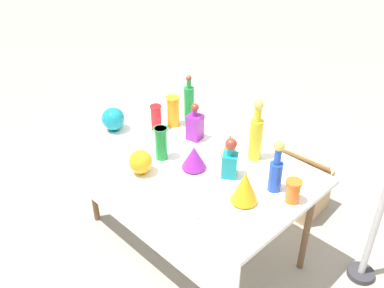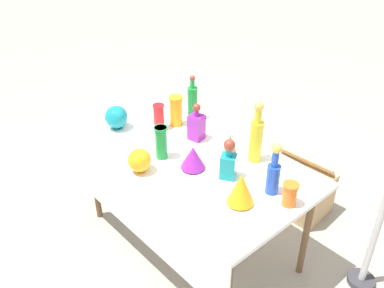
# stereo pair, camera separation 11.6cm
# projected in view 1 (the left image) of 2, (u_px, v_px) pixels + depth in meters

# --- Properties ---
(ground_plane) EXTENTS (40.00, 40.00, 0.00)m
(ground_plane) POSITION_uv_depth(u_px,v_px,m) (192.00, 241.00, 3.19)
(ground_plane) COLOR #A0998C
(display_table) EXTENTS (1.61, 0.94, 0.76)m
(display_table) POSITION_uv_depth(u_px,v_px,m) (187.00, 168.00, 2.80)
(display_table) COLOR white
(display_table) RESTS_ON ground
(tall_bottle_0) EXTENTS (0.08, 0.08, 0.42)m
(tall_bottle_0) POSITION_uv_depth(u_px,v_px,m) (256.00, 135.00, 2.68)
(tall_bottle_0) COLOR yellow
(tall_bottle_0) RESTS_ON display_table
(tall_bottle_1) EXTENTS (0.07, 0.07, 0.35)m
(tall_bottle_1) POSITION_uv_depth(u_px,v_px,m) (189.00, 102.00, 3.15)
(tall_bottle_1) COLOR #198C38
(tall_bottle_1) RESTS_ON display_table
(tall_bottle_2) EXTENTS (0.08, 0.08, 0.33)m
(tall_bottle_2) POSITION_uv_depth(u_px,v_px,m) (276.00, 170.00, 2.43)
(tall_bottle_2) COLOR blue
(tall_bottle_2) RESTS_ON display_table
(square_decanter_0) EXTENTS (0.11, 0.11, 0.27)m
(square_decanter_0) POSITION_uv_depth(u_px,v_px,m) (195.00, 125.00, 2.92)
(square_decanter_0) COLOR purple
(square_decanter_0) RESTS_ON display_table
(square_decanter_1) EXTENTS (0.13, 0.13, 0.26)m
(square_decanter_1) POSITION_uv_depth(u_px,v_px,m) (230.00, 160.00, 2.55)
(square_decanter_1) COLOR teal
(square_decanter_1) RESTS_ON display_table
(slender_vase_0) EXTENTS (0.09, 0.09, 0.14)m
(slender_vase_0) POSITION_uv_depth(u_px,v_px,m) (293.00, 190.00, 2.37)
(slender_vase_0) COLOR orange
(slender_vase_0) RESTS_ON display_table
(slender_vase_1) EXTENTS (0.09, 0.09, 0.22)m
(slender_vase_1) POSITION_uv_depth(u_px,v_px,m) (161.00, 142.00, 2.71)
(slender_vase_1) COLOR #198C38
(slender_vase_1) RESTS_ON display_table
(slender_vase_2) EXTENTS (0.08, 0.08, 0.19)m
(slender_vase_2) POSITION_uv_depth(u_px,v_px,m) (156.00, 117.00, 3.04)
(slender_vase_2) COLOR red
(slender_vase_2) RESTS_ON display_table
(slender_vase_3) EXTENTS (0.10, 0.10, 0.23)m
(slender_vase_3) POSITION_uv_depth(u_px,v_px,m) (173.00, 111.00, 3.08)
(slender_vase_3) COLOR orange
(slender_vase_3) RESTS_ON display_table
(fluted_vase_0) EXTENTS (0.12, 0.12, 0.18)m
(fluted_vase_0) POSITION_uv_depth(u_px,v_px,m) (230.00, 145.00, 2.73)
(fluted_vase_0) COLOR orange
(fluted_vase_0) RESTS_ON display_table
(fluted_vase_1) EXTENTS (0.16, 0.16, 0.16)m
(fluted_vase_1) POSITION_uv_depth(u_px,v_px,m) (194.00, 157.00, 2.64)
(fluted_vase_1) COLOR purple
(fluted_vase_1) RESTS_ON display_table
(fluted_vase_2) EXTENTS (0.16, 0.16, 0.19)m
(fluted_vase_2) POSITION_uv_depth(u_px,v_px,m) (245.00, 187.00, 2.36)
(fluted_vase_2) COLOR orange
(fluted_vase_2) RESTS_ON display_table
(round_bowl_0) EXTENTS (0.16, 0.16, 0.17)m
(round_bowl_0) POSITION_uv_depth(u_px,v_px,m) (113.00, 119.00, 3.03)
(round_bowl_0) COLOR teal
(round_bowl_0) RESTS_ON display_table
(round_bowl_1) EXTENTS (0.15, 0.15, 0.16)m
(round_bowl_1) POSITION_uv_depth(u_px,v_px,m) (141.00, 162.00, 2.60)
(round_bowl_1) COLOR orange
(round_bowl_1) RESTS_ON display_table
(price_tag_left) EXTENTS (0.06, 0.03, 0.04)m
(price_tag_left) POSITION_uv_depth(u_px,v_px,m) (165.00, 189.00, 2.47)
(price_tag_left) COLOR white
(price_tag_left) RESTS_ON display_table
(price_tag_center) EXTENTS (0.05, 0.03, 0.04)m
(price_tag_center) POSITION_uv_depth(u_px,v_px,m) (196.00, 214.00, 2.29)
(price_tag_center) COLOR white
(price_tag_center) RESTS_ON display_table
(price_tag_right) EXTENTS (0.06, 0.02, 0.04)m
(price_tag_right) POSITION_uv_depth(u_px,v_px,m) (128.00, 164.00, 2.68)
(price_tag_right) COLOR white
(price_tag_right) RESTS_ON display_table
(cardboard_box_behind_left) EXTENTS (0.56, 0.38, 0.44)m
(cardboard_box_behind_left) POSITION_uv_depth(u_px,v_px,m) (291.00, 185.00, 3.47)
(cardboard_box_behind_left) COLOR tan
(cardboard_box_behind_left) RESTS_ON ground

